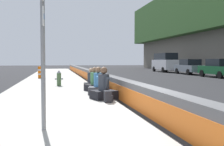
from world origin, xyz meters
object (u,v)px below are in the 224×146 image
seated_person_rear (94,83)px  parked_car_fourth (219,68)px  construction_barrel (41,72)px  seated_person_foreground (104,89)px  parked_car_far (165,62)px  fire_hydrant (59,78)px  backpack (108,97)px  seated_person_far (91,82)px  parked_car_midline (190,67)px  route_sign_post (43,27)px  seated_person_middle (98,86)px

seated_person_rear → parked_car_fourth: (9.40, -12.91, 0.38)m
construction_barrel → parked_car_fourth: size_ratio=0.21×
seated_person_foreground → parked_car_far: size_ratio=0.23×
fire_hydrant → backpack: bearing=-166.3°
seated_person_far → parked_car_midline: size_ratio=0.23×
fire_hydrant → parked_car_fourth: parked_car_fourth is taller
parked_car_midline → route_sign_post: bearing=145.4°
route_sign_post → seated_person_middle: (5.46, -2.00, -1.73)m
route_sign_post → seated_person_far: (8.11, -2.03, -1.77)m
parked_car_midline → parked_car_fourth: bearing=178.6°
fire_hydrant → seated_person_middle: size_ratio=0.76×
fire_hydrant → seated_person_far: seated_person_far is taller
backpack → parked_car_fourth: size_ratio=0.09×
parked_car_midline → seated_person_far: bearing=136.6°
fire_hydrant → seated_person_rear: seated_person_rear is taller
parked_car_fourth → parked_car_midline: size_ratio=0.99×
route_sign_post → construction_barrel: route_sign_post is taller
seated_person_far → backpack: seated_person_far is taller
seated_person_foreground → backpack: seated_person_foreground is taller
fire_hydrant → parked_car_midline: bearing=-50.0°
seated_person_rear → seated_person_far: size_ratio=1.07×
construction_barrel → parked_car_midline: parked_car_midline is taller
route_sign_post → seated_person_foreground: size_ratio=3.02×
fire_hydrant → construction_barrel: bearing=10.8°
seated_person_foreground → seated_person_middle: (1.44, -0.03, -0.01)m
fire_hydrant → seated_person_foreground: 5.77m
route_sign_post → seated_person_middle: route_sign_post is taller
fire_hydrant → seated_person_far: bearing=-132.3°
fire_hydrant → parked_car_midline: size_ratio=0.19×
parked_car_far → seated_person_far: bearing=147.6°
construction_barrel → parked_car_fourth: 15.84m
parked_car_fourth → parked_car_far: 12.16m
seated_person_middle → seated_person_far: 2.64m
seated_person_rear → backpack: seated_person_rear is taller
parked_car_far → construction_barrel: bearing=126.7°
seated_person_foreground → parked_car_fourth: 17.72m
backpack → seated_person_rear: bearing=-0.8°
fire_hydrant → seated_person_far: size_ratio=0.85×
fire_hydrant → seated_person_rear: 3.28m
fire_hydrant → seated_person_foreground: seated_person_foreground is taller
parked_car_midline → construction_barrel: bearing=108.4°
backpack → parked_car_far: 28.18m
parked_car_far → parked_car_fourth: bearing=-179.6°
construction_barrel → seated_person_foreground: bearing=-167.0°
route_sign_post → parked_car_far: (28.26, -14.83, -0.88)m
seated_person_foreground → seated_person_rear: 2.69m
route_sign_post → parked_car_midline: bearing=-34.6°
parked_car_far → seated_person_middle: bearing=150.6°
route_sign_post → parked_car_fourth: size_ratio=0.80×
route_sign_post → backpack: route_sign_post is taller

